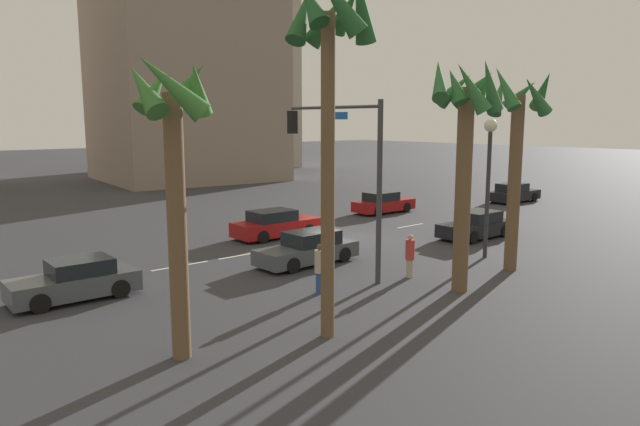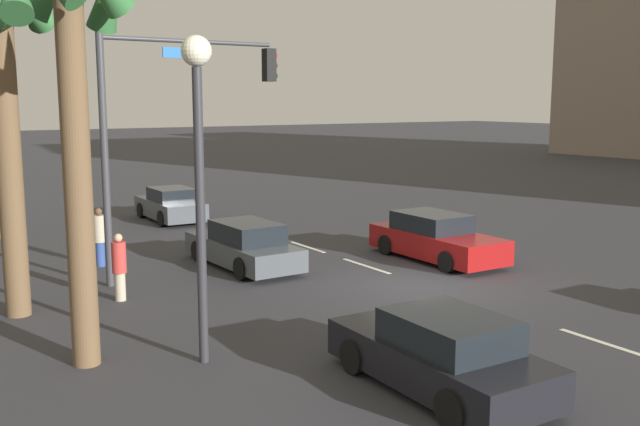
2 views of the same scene
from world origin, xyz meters
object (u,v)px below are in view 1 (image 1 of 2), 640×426
(palm_tree_1, at_px, (330,64))
(palm_tree_3, at_px, (173,147))
(car_3, at_px, (513,193))
(car_5, at_px, (75,281))
(car_2, at_px, (308,249))
(pedestrian_0, at_px, (320,267))
(pedestrian_1, at_px, (410,255))
(palm_tree_2, at_px, (518,131))
(traffic_signal, at_px, (347,158))
(building_0, at_px, (230,55))
(car_0, at_px, (383,203))
(building_2, at_px, (184,72))
(palm_tree_0, at_px, (465,128))
(car_1, at_px, (476,226))
(car_4, at_px, (276,225))
(streetlamp, at_px, (489,161))

(palm_tree_1, bearing_deg, palm_tree_3, -18.37)
(car_3, distance_m, car_5, 33.10)
(car_2, distance_m, pedestrian_0, 4.33)
(pedestrian_0, distance_m, pedestrian_1, 4.08)
(car_5, height_order, palm_tree_2, palm_tree_2)
(traffic_signal, relative_size, building_0, 0.24)
(car_0, xyz_separation_m, palm_tree_1, (17.45, 14.54, 6.84))
(palm_tree_3, bearing_deg, car_5, -86.94)
(car_0, distance_m, palm_tree_2, 16.14)
(palm_tree_3, bearing_deg, pedestrian_1, -172.03)
(building_0, bearing_deg, palm_tree_3, 58.60)
(pedestrian_1, xyz_separation_m, building_2, (-11.75, -40.58, 10.04))
(palm_tree_1, bearing_deg, car_3, -157.59)
(palm_tree_0, height_order, palm_tree_3, palm_tree_0)
(car_3, height_order, palm_tree_0, palm_tree_0)
(car_2, relative_size, palm_tree_1, 0.47)
(palm_tree_2, distance_m, building_0, 58.07)
(palm_tree_0, relative_size, building_2, 0.38)
(car_2, relative_size, palm_tree_0, 0.56)
(car_0, xyz_separation_m, car_1, (2.37, 8.87, -0.00))
(car_0, relative_size, car_1, 1.01)
(car_5, bearing_deg, palm_tree_0, 143.79)
(palm_tree_2, distance_m, palm_tree_3, 14.45)
(car_1, distance_m, building_0, 53.13)
(traffic_signal, distance_m, building_2, 41.38)
(building_0, bearing_deg, traffic_signal, 64.30)
(car_4, height_order, traffic_signal, traffic_signal)
(traffic_signal, distance_m, palm_tree_0, 4.70)
(car_4, bearing_deg, car_1, 138.92)
(car_0, height_order, pedestrian_0, pedestrian_0)
(streetlamp, xyz_separation_m, palm_tree_2, (1.08, 1.96, 1.35))
(pedestrian_0, distance_m, palm_tree_3, 8.11)
(car_2, distance_m, palm_tree_1, 10.96)
(palm_tree_2, distance_m, building_2, 43.54)
(palm_tree_2, xyz_separation_m, building_2, (-7.75, -42.52, 5.31))
(car_4, bearing_deg, palm_tree_1, 59.98)
(building_2, bearing_deg, car_5, 62.62)
(car_2, bearing_deg, pedestrian_0, 56.25)
(pedestrian_0, height_order, palm_tree_3, palm_tree_3)
(car_3, relative_size, palm_tree_0, 0.55)
(pedestrian_1, height_order, palm_tree_0, palm_tree_0)
(car_2, relative_size, car_3, 1.03)
(car_3, bearing_deg, car_0, -13.67)
(car_4, height_order, car_5, car_4)
(car_1, height_order, palm_tree_0, palm_tree_0)
(traffic_signal, height_order, palm_tree_1, palm_tree_1)
(car_1, height_order, traffic_signal, traffic_signal)
(car_3, relative_size, pedestrian_1, 2.67)
(pedestrian_0, bearing_deg, streetlamp, 176.04)
(palm_tree_1, bearing_deg, building_2, -112.89)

